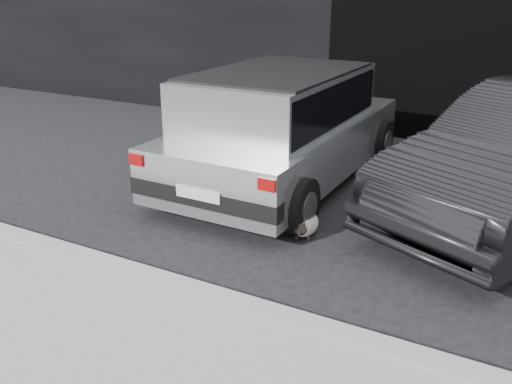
% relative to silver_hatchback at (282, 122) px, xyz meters
% --- Properties ---
extents(ground, '(80.00, 80.00, 0.00)m').
position_rel_silver_hatchback_xyz_m(ground, '(0.42, -0.67, -0.91)').
color(ground, black).
rests_on(ground, ground).
extents(garage_opening, '(4.00, 0.10, 2.60)m').
position_rel_silver_hatchback_xyz_m(garage_opening, '(1.42, 3.32, 0.39)').
color(garage_opening, black).
rests_on(garage_opening, ground).
extents(curb, '(18.00, 0.25, 0.12)m').
position_rel_silver_hatchback_xyz_m(curb, '(1.42, -3.27, -0.85)').
color(curb, gray).
rests_on(curb, ground).
extents(silver_hatchback, '(2.29, 4.54, 1.66)m').
position_rel_silver_hatchback_xyz_m(silver_hatchback, '(0.00, 0.00, 0.00)').
color(silver_hatchback, '#ACAFB1').
rests_on(silver_hatchback, ground).
extents(cat_siamese, '(0.35, 0.79, 0.28)m').
position_rel_silver_hatchback_xyz_m(cat_siamese, '(1.05, -1.53, -0.78)').
color(cat_siamese, beige).
rests_on(cat_siamese, ground).
extents(cat_white, '(0.76, 0.43, 0.38)m').
position_rel_silver_hatchback_xyz_m(cat_white, '(-0.09, -1.15, -0.72)').
color(cat_white, white).
rests_on(cat_white, ground).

